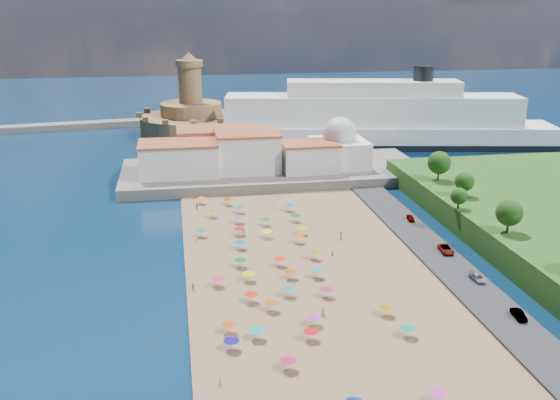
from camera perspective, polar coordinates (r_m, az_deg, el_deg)
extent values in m
plane|color=#071938|center=(119.94, 0.12, -7.34)|extent=(700.00, 700.00, 0.00)
cube|color=#59544C|center=(188.85, -0.65, 2.59)|extent=(90.00, 36.00, 3.00)
cube|color=#59544C|center=(220.80, -7.76, 4.58)|extent=(18.00, 70.00, 2.40)
cube|color=silver|center=(181.30, -9.25, 3.67)|extent=(22.00, 14.00, 9.00)
cube|color=silver|center=(184.16, -3.03, 4.42)|extent=(18.00, 16.00, 11.00)
cube|color=silver|center=(183.57, 2.73, 3.90)|extent=(16.00, 12.00, 8.00)
cube|color=silver|center=(195.22, -5.79, 4.97)|extent=(24.00, 14.00, 10.00)
cube|color=silver|center=(189.67, 5.43, 4.29)|extent=(16.00, 16.00, 8.00)
sphere|color=silver|center=(188.37, 5.48, 6.07)|extent=(10.00, 10.00, 10.00)
cylinder|color=silver|center=(187.65, 5.52, 7.20)|extent=(1.20, 1.20, 1.60)
cylinder|color=olive|center=(249.57, -8.06, 6.74)|extent=(40.00, 40.00, 8.00)
cylinder|color=olive|center=(248.43, -8.13, 8.22)|extent=(24.00, 24.00, 5.00)
cylinder|color=olive|center=(247.06, -8.22, 10.39)|extent=(9.00, 9.00, 14.00)
cylinder|color=olive|center=(246.17, -8.31, 12.28)|extent=(10.40, 10.40, 2.40)
cone|color=olive|center=(245.94, -8.34, 12.91)|extent=(6.00, 6.00, 3.00)
cube|color=black|center=(232.59, 8.29, 5.19)|extent=(134.49, 42.71, 2.14)
cube|color=white|center=(231.99, 8.32, 5.89)|extent=(133.44, 42.14, 7.92)
cube|color=white|center=(230.30, 8.43, 8.14)|extent=(106.81, 34.06, 10.57)
cube|color=white|center=(229.14, 8.52, 10.10)|extent=(62.84, 22.90, 5.28)
cylinder|color=black|center=(231.63, 12.98, 11.24)|extent=(7.04, 7.04, 5.28)
cylinder|color=gray|center=(92.31, 0.75, -14.76)|extent=(0.07, 0.07, 2.00)
cone|color=#A02251|center=(91.83, 0.75, -14.29)|extent=(2.50, 2.50, 0.60)
cylinder|color=gray|center=(107.84, 9.66, -9.92)|extent=(0.07, 0.07, 2.00)
cone|color=#886D0C|center=(107.43, 9.69, -9.49)|extent=(2.50, 2.50, 0.60)
cylinder|color=gray|center=(117.08, -5.73, -7.42)|extent=(0.07, 0.07, 2.00)
cone|color=#C52A62|center=(116.70, -5.74, -7.02)|extent=(2.50, 2.50, 0.60)
cylinder|color=gray|center=(140.94, -7.22, -3.01)|extent=(0.07, 0.07, 2.00)
cone|color=#0D6F7D|center=(140.63, -7.23, -2.67)|extent=(2.50, 2.50, 0.60)
cylinder|color=gray|center=(146.89, -1.35, -2.00)|extent=(0.07, 0.07, 2.00)
cone|color=#157823|center=(146.58, -1.35, -1.67)|extent=(2.50, 2.50, 0.60)
cylinder|color=gray|center=(141.23, 2.02, -2.83)|extent=(0.07, 0.07, 2.00)
cone|color=#C6C70A|center=(140.92, 2.03, -2.49)|extent=(2.50, 2.50, 0.60)
cylinder|color=gray|center=(163.79, -7.18, -0.03)|extent=(0.07, 0.07, 2.00)
cone|color=#F4600A|center=(163.52, -7.19, 0.27)|extent=(2.50, 2.50, 0.60)
cylinder|color=gray|center=(102.22, 11.64, -11.69)|extent=(0.07, 0.07, 2.00)
cone|color=#0E8274|center=(101.79, 11.68, -11.25)|extent=(2.50, 2.50, 0.60)
cylinder|color=gray|center=(120.04, 3.39, -6.70)|extent=(0.07, 0.07, 2.00)
cone|color=#10928A|center=(119.67, 3.40, -6.31)|extent=(2.50, 2.50, 0.60)
cylinder|color=gray|center=(162.08, -4.80, -0.14)|extent=(0.07, 0.07, 2.00)
cone|color=#A02A0E|center=(161.81, -4.81, 0.16)|extent=(2.50, 2.50, 0.60)
cylinder|color=gray|center=(156.92, 0.82, -0.69)|extent=(0.07, 0.07, 2.00)
cone|color=#0E5EB7|center=(156.64, 0.82, -0.38)|extent=(2.50, 2.50, 0.60)
cylinder|color=gray|center=(99.47, 2.85, -12.19)|extent=(0.07, 0.07, 2.00)
cone|color=red|center=(99.02, 2.86, -11.74)|extent=(2.50, 2.50, 0.60)
cylinder|color=gray|center=(112.73, 4.30, -8.42)|extent=(0.07, 0.07, 2.00)
cone|color=#A3224E|center=(112.34, 4.32, -8.00)|extent=(2.50, 2.50, 0.60)
cylinder|color=gray|center=(128.27, 3.17, -5.04)|extent=(0.07, 0.07, 2.00)
cone|color=#95730D|center=(127.92, 3.17, -4.67)|extent=(2.50, 2.50, 0.60)
cylinder|color=gray|center=(118.64, -2.89, -7.00)|extent=(0.07, 0.07, 2.00)
cone|color=#D4D80B|center=(118.27, -2.90, -6.60)|extent=(2.50, 2.50, 0.60)
cylinder|color=gray|center=(155.73, -3.73, -0.87)|extent=(0.07, 0.07, 2.00)
cone|color=#0F738C|center=(155.45, -3.74, -0.56)|extent=(2.50, 2.50, 0.60)
cylinder|color=gray|center=(107.76, -0.76, -9.67)|extent=(0.07, 0.07, 2.00)
cone|color=#A0550E|center=(107.35, -0.76, -9.24)|extent=(2.50, 2.50, 0.60)
cylinder|color=gray|center=(101.63, -4.67, -11.54)|extent=(0.07, 0.07, 2.00)
cone|color=#C5460F|center=(101.19, -4.68, -11.09)|extent=(2.50, 2.50, 0.60)
cone|color=#0B2198|center=(84.27, 6.82, -17.71)|extent=(2.50, 2.50, 0.60)
cylinder|color=gray|center=(139.32, -1.22, -3.12)|extent=(0.07, 0.07, 2.00)
cone|color=#F9FF0D|center=(139.00, -1.22, -2.77)|extent=(2.50, 2.50, 0.60)
cylinder|color=gray|center=(88.26, 14.23, -17.07)|extent=(0.07, 0.07, 2.00)
cone|color=#C82AAE|center=(87.76, 14.28, -16.59)|extent=(2.50, 2.50, 0.60)
cylinder|color=gray|center=(153.36, -6.23, -1.24)|extent=(0.07, 0.07, 2.00)
cone|color=#9F720E|center=(153.07, -6.24, -0.92)|extent=(2.50, 2.50, 0.60)
cylinder|color=gray|center=(133.52, -3.65, -4.10)|extent=(0.07, 0.07, 2.00)
cone|color=#0D5AAF|center=(133.19, -3.66, -3.75)|extent=(2.50, 2.50, 0.60)
cylinder|color=gray|center=(136.51, 1.75, -3.57)|extent=(0.07, 0.07, 2.00)
cone|color=#FF500B|center=(136.19, 1.75, -3.22)|extent=(2.50, 2.50, 0.60)
cylinder|color=gray|center=(112.77, 0.76, -8.35)|extent=(0.07, 0.07, 2.00)
cone|color=#0F8982|center=(112.37, 0.77, -7.94)|extent=(2.50, 2.50, 0.60)
cylinder|color=gray|center=(110.78, -2.67, -8.88)|extent=(0.07, 0.07, 2.00)
cone|color=red|center=(110.38, -2.67, -8.46)|extent=(2.50, 2.50, 0.60)
cylinder|color=gray|center=(148.73, -3.80, -1.78)|extent=(0.07, 0.07, 2.00)
cone|color=#CB2BAF|center=(148.43, -3.81, -1.45)|extent=(2.50, 2.50, 0.60)
cylinder|color=gray|center=(149.49, 1.44, -1.64)|extent=(0.07, 0.07, 2.00)
cone|color=#1D6311|center=(149.19, 1.44, -1.32)|extent=(2.50, 2.50, 0.60)
cylinder|color=gray|center=(141.07, -3.73, -2.88)|extent=(0.07, 0.07, 2.00)
cone|color=red|center=(140.76, -3.74, -2.54)|extent=(2.50, 2.50, 0.60)
cylinder|color=gray|center=(119.43, 0.97, -6.80)|extent=(0.07, 0.07, 2.00)
cone|color=#A14D0E|center=(119.06, 0.98, -6.41)|extent=(2.50, 2.50, 0.60)
cylinder|color=gray|center=(103.49, 3.12, -10.93)|extent=(0.07, 0.07, 2.00)
cone|color=#C62AA9|center=(103.06, 3.13, -10.49)|extent=(2.50, 2.50, 0.60)
cylinder|color=gray|center=(97.16, -4.46, -13.02)|extent=(0.07, 0.07, 2.00)
cone|color=#110CA0|center=(96.70, -4.47, -12.56)|extent=(2.50, 2.50, 0.60)
cylinder|color=gray|center=(99.62, -2.12, -12.13)|extent=(0.07, 0.07, 2.00)
cone|color=teal|center=(99.18, -2.12, -11.68)|extent=(2.50, 2.50, 0.60)
cylinder|color=gray|center=(124.93, -0.01, -5.65)|extent=(0.07, 0.07, 2.00)
cone|color=red|center=(124.58, -0.01, -5.27)|extent=(2.50, 2.50, 0.60)
cylinder|color=gray|center=(124.68, -3.64, -5.74)|extent=(0.07, 0.07, 2.00)
cone|color=#116425|center=(124.33, -3.65, -5.36)|extent=(2.50, 2.50, 0.60)
imported|color=tan|center=(136.78, -7.69, -3.77)|extent=(1.16, 1.19, 1.63)
imported|color=tan|center=(158.35, -0.56, -0.54)|extent=(1.06, 1.38, 1.89)
imported|color=tan|center=(89.46, -5.53, -16.16)|extent=(0.70, 0.70, 1.64)
imported|color=tan|center=(141.65, -3.36, -2.83)|extent=(1.11, 1.02, 1.83)
imported|color=tan|center=(139.25, 5.59, -3.25)|extent=(1.26, 1.76, 1.83)
imported|color=tan|center=(129.62, 4.82, -4.93)|extent=(0.66, 0.53, 1.57)
imported|color=tan|center=(159.14, -7.61, -0.63)|extent=(1.06, 0.96, 1.74)
imported|color=tan|center=(106.57, 4.00, -10.13)|extent=(0.93, 0.69, 1.72)
imported|color=tan|center=(115.77, -7.94, -7.89)|extent=(1.01, 0.90, 1.72)
imported|color=gray|center=(152.39, 11.86, -1.62)|extent=(2.05, 3.91, 1.27)
imported|color=gray|center=(112.04, 20.98, -9.75)|extent=(1.71, 4.09, 1.32)
imported|color=gray|center=(135.06, 14.93, -4.37)|extent=(2.95, 5.35, 1.42)
imported|color=gray|center=(123.43, 17.62, -6.80)|extent=(2.04, 4.46, 1.26)
cylinder|color=#382314|center=(134.45, 20.11, -2.19)|extent=(0.50, 0.50, 3.01)
sphere|color=#14380F|center=(133.60, 20.23, -1.10)|extent=(5.43, 5.43, 5.43)
cylinder|color=#382314|center=(146.47, 15.99, -0.36)|extent=(0.50, 0.50, 2.13)
sphere|color=#14380F|center=(145.91, 16.05, 0.35)|extent=(3.83, 3.83, 3.83)
cylinder|color=#382314|center=(156.25, 16.46, 0.81)|extent=(0.50, 0.50, 2.61)
sphere|color=#14380F|center=(155.61, 16.53, 1.64)|extent=(4.70, 4.70, 4.70)
cylinder|color=#382314|center=(168.45, 14.28, 2.33)|extent=(0.50, 0.50, 3.35)
sphere|color=#14380F|center=(167.70, 14.35, 3.32)|extent=(6.04, 6.04, 6.04)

